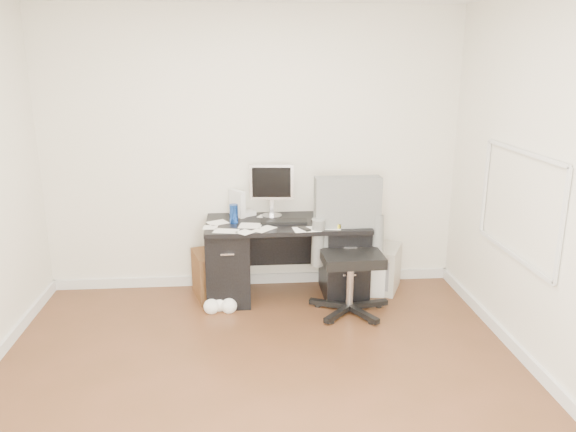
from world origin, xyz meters
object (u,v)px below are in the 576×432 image
Objects in this scene: lcd_monitor at (272,191)px; wicker_basket at (218,273)px; keyboard at (284,221)px; pc_tower at (388,268)px; desk at (287,257)px; office_chair at (351,249)px.

lcd_monitor is 1.19× the size of wicker_basket.
keyboard is 1.18m from pc_tower.
lcd_monitor reaches higher than desk.
pc_tower is (1.01, 0.08, -0.18)m from desk.
office_chair is 2.75× the size of wicker_basket.
office_chair is (0.67, -0.56, -0.41)m from lcd_monitor.
keyboard is at bearing -149.09° from pc_tower.
wicker_basket is (-0.65, 0.08, -0.18)m from desk.
wicker_basket is at bearing -155.38° from pc_tower.
wicker_basket is at bearing 173.14° from desk.
pc_tower is at bearing 43.52° from office_chair.
keyboard is (-0.03, -0.04, 0.36)m from desk.
desk is 3.42× the size of pc_tower.
wicker_basket is (-0.62, 0.11, -0.54)m from keyboard.
lcd_monitor is at bearing -159.62° from pc_tower.
lcd_monitor is 1.39m from pc_tower.
pc_tower is (0.47, 0.47, -0.38)m from office_chair.
lcd_monitor is 1.19× the size of pc_tower.
lcd_monitor is (-0.13, 0.16, 0.61)m from desk.
office_chair is at bearing -21.66° from wicker_basket.
pc_tower is at bearing 9.63° from keyboard.
desk is at bearing -6.86° from wicker_basket.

